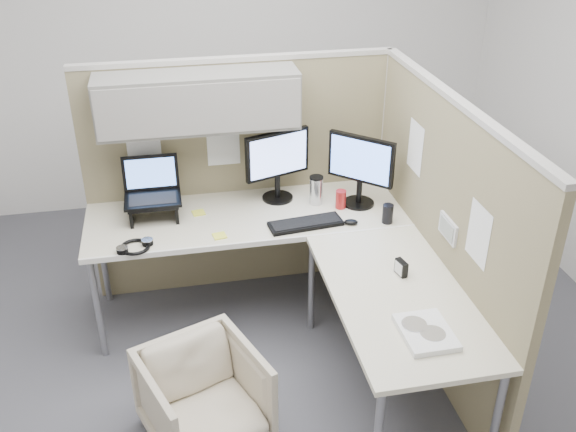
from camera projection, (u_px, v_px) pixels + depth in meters
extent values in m
plane|color=#45454B|center=(280.00, 358.00, 3.93)|extent=(4.50, 4.50, 0.00)
cube|color=#8A7E5A|center=(240.00, 179.00, 4.30)|extent=(2.00, 0.05, 1.60)
cube|color=#A8A399|center=(235.00, 59.00, 3.90)|extent=(2.00, 0.06, 0.03)
cube|color=slate|center=(198.00, 100.00, 3.83)|extent=(1.20, 0.34, 0.34)
cube|color=gray|center=(200.00, 110.00, 3.68)|extent=(1.18, 0.01, 0.30)
plane|color=white|center=(143.00, 139.00, 4.00)|extent=(0.26, 0.00, 0.26)
plane|color=white|center=(223.00, 143.00, 4.12)|extent=(0.26, 0.00, 0.26)
cube|color=#8A7E5A|center=(439.00, 240.00, 3.61)|extent=(0.05, 2.00, 1.60)
cube|color=#A8A399|center=(458.00, 101.00, 3.22)|extent=(0.06, 2.00, 0.03)
cube|color=#A8A399|center=(382.00, 167.00, 4.47)|extent=(0.06, 0.06, 1.60)
cube|color=silver|center=(449.00, 229.00, 3.40)|extent=(0.02, 0.20, 0.12)
cube|color=gray|center=(446.00, 229.00, 3.40)|extent=(0.00, 0.16, 0.09)
plane|color=white|center=(415.00, 147.00, 3.76)|extent=(0.00, 0.26, 0.26)
plane|color=white|center=(478.00, 234.00, 3.08)|extent=(0.00, 0.26, 0.26)
cube|color=beige|center=(248.00, 216.00, 4.03)|extent=(2.00, 0.68, 0.03)
cube|color=beige|center=(398.00, 295.00, 3.29)|extent=(0.68, 1.30, 0.03)
cube|color=white|center=(256.00, 244.00, 3.74)|extent=(2.00, 0.02, 0.03)
cylinder|color=gray|center=(98.00, 308.00, 3.79)|extent=(0.04, 0.04, 0.70)
cylinder|color=gray|center=(103.00, 257.00, 4.29)|extent=(0.04, 0.04, 0.70)
cylinder|color=gray|center=(495.00, 426.00, 3.00)|extent=(0.04, 0.04, 0.70)
cylinder|color=gray|center=(311.00, 283.00, 4.02)|extent=(0.04, 0.04, 0.70)
imported|color=beige|center=(204.00, 394.00, 3.27)|extent=(0.71, 0.69, 0.58)
cylinder|color=black|center=(278.00, 198.00, 4.20)|extent=(0.20, 0.20, 0.02)
cylinder|color=black|center=(278.00, 186.00, 4.16)|extent=(0.04, 0.04, 0.15)
cube|color=black|center=(277.00, 154.00, 4.05)|extent=(0.43, 0.18, 0.30)
cube|color=#89A2ED|center=(279.00, 155.00, 4.04)|extent=(0.38, 0.13, 0.26)
cylinder|color=black|center=(358.00, 203.00, 4.14)|extent=(0.20, 0.20, 0.02)
cylinder|color=black|center=(359.00, 191.00, 4.09)|extent=(0.04, 0.04, 0.15)
cube|color=black|center=(361.00, 159.00, 3.99)|extent=(0.34, 0.33, 0.30)
cube|color=#5C8BFB|center=(360.00, 160.00, 3.97)|extent=(0.29, 0.28, 0.26)
cube|color=black|center=(153.00, 202.00, 3.92)|extent=(0.30, 0.24, 0.02)
cube|color=black|center=(131.00, 212.00, 3.92)|extent=(0.02, 0.22, 0.12)
cube|color=black|center=(176.00, 207.00, 3.97)|extent=(0.02, 0.22, 0.12)
cube|color=black|center=(153.00, 199.00, 3.91)|extent=(0.34, 0.24, 0.02)
cube|color=black|center=(151.00, 172.00, 3.98)|extent=(0.34, 0.06, 0.22)
cube|color=#598CF2|center=(151.00, 173.00, 3.97)|extent=(0.30, 0.04, 0.18)
cube|color=black|center=(306.00, 224.00, 3.89)|extent=(0.46, 0.20, 0.02)
ellipsoid|color=black|center=(351.00, 222.00, 3.90)|extent=(0.10, 0.08, 0.03)
cylinder|color=silver|center=(316.00, 191.00, 4.11)|extent=(0.08, 0.08, 0.18)
cylinder|color=black|center=(316.00, 177.00, 4.06)|extent=(0.09, 0.09, 0.01)
cylinder|color=black|center=(388.00, 214.00, 3.90)|extent=(0.07, 0.07, 0.12)
cylinder|color=#B21E1E|center=(341.00, 199.00, 4.07)|extent=(0.07, 0.07, 0.12)
cube|color=yellow|center=(220.00, 236.00, 3.78)|extent=(0.09, 0.09, 0.01)
cube|color=yellow|center=(199.00, 213.00, 4.03)|extent=(0.09, 0.09, 0.01)
torus|color=black|center=(135.00, 247.00, 3.65)|extent=(0.23, 0.23, 0.02)
cylinder|color=black|center=(122.00, 250.00, 3.61)|extent=(0.07, 0.07, 0.03)
cylinder|color=black|center=(147.00, 242.00, 3.69)|extent=(0.07, 0.07, 0.03)
cube|color=white|center=(426.00, 332.00, 2.99)|extent=(0.23, 0.30, 0.03)
cylinder|color=silver|center=(433.00, 333.00, 2.96)|extent=(0.12, 0.12, 0.00)
cylinder|color=silver|center=(414.00, 324.00, 3.01)|extent=(0.12, 0.12, 0.00)
cube|color=black|center=(401.00, 268.00, 3.41)|extent=(0.05, 0.09, 0.08)
cube|color=white|center=(398.00, 268.00, 3.41)|extent=(0.02, 0.07, 0.07)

